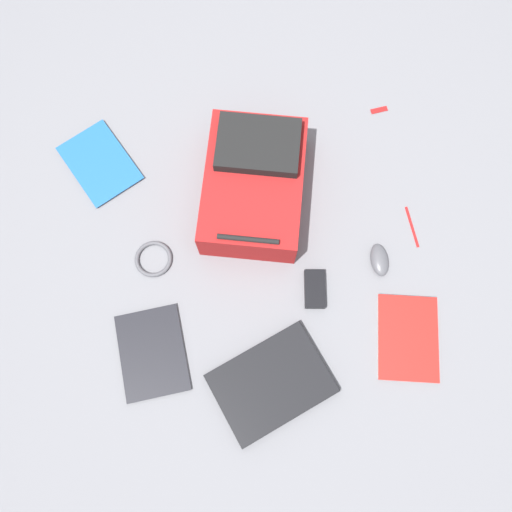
{
  "coord_description": "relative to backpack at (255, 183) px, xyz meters",
  "views": [
    {
      "loc": [
        0.14,
        0.45,
        1.68
      ],
      "look_at": [
        0.04,
        -0.0,
        0.02
      ],
      "focal_mm": 37.35,
      "sensor_mm": 36.0,
      "label": 1
    }
  ],
  "objects": [
    {
      "name": "cable_coil",
      "position": [
        0.37,
        0.16,
        -0.08
      ],
      "size": [
        0.12,
        0.12,
        0.01
      ],
      "primitive_type": "torus",
      "color": "#4C4C51",
      "rests_on": "ground_plane"
    },
    {
      "name": "power_brick",
      "position": [
        -0.11,
        0.37,
        -0.07
      ],
      "size": [
        0.09,
        0.13,
        0.03
      ],
      "primitive_type": "cube",
      "rotation": [
        0.0,
        0.0,
        6.07
      ],
      "color": "black",
      "rests_on": "ground_plane"
    },
    {
      "name": "backpack",
      "position": [
        0.0,
        0.0,
        0.0
      ],
      "size": [
        0.43,
        0.52,
        0.19
      ],
      "color": "maroon",
      "rests_on": "ground_plane"
    },
    {
      "name": "book_blue",
      "position": [
        -0.36,
        0.58,
        -0.07
      ],
      "size": [
        0.25,
        0.31,
        0.02
      ],
      "color": "silver",
      "rests_on": "ground_plane"
    },
    {
      "name": "pen_black",
      "position": [
        -0.48,
        0.23,
        -0.08
      ],
      "size": [
        0.01,
        0.14,
        0.01
      ],
      "primitive_type": "cylinder",
      "rotation": [
        1.57,
        0.0,
        -0.01
      ],
      "color": "red",
      "rests_on": "ground_plane"
    },
    {
      "name": "usb_stick",
      "position": [
        -0.5,
        -0.21,
        -0.08
      ],
      "size": [
        0.06,
        0.02,
        0.01
      ],
      "primitive_type": "cube",
      "rotation": [
        0.0,
        0.0,
        4.74
      ],
      "color": "#B21919",
      "rests_on": "ground_plane"
    },
    {
      "name": "book_red",
      "position": [
        0.5,
        -0.22,
        -0.08
      ],
      "size": [
        0.28,
        0.33,
        0.01
      ],
      "color": "silver",
      "rests_on": "ground_plane"
    },
    {
      "name": "computer_mouse",
      "position": [
        -0.34,
        0.32,
        -0.07
      ],
      "size": [
        0.07,
        0.12,
        0.04
      ],
      "primitive_type": "ellipsoid",
      "rotation": [
        0.0,
        0.0,
        3.03
      ],
      "color": "#4C4C51",
      "rests_on": "ground_plane"
    },
    {
      "name": "laptop",
      "position": [
        0.09,
        0.62,
        -0.07
      ],
      "size": [
        0.4,
        0.33,
        0.03
      ],
      "color": "black",
      "rests_on": "ground_plane"
    },
    {
      "name": "ground_plane",
      "position": [
        0.01,
        0.22,
        -0.08
      ],
      "size": [
        3.82,
        3.82,
        0.0
      ],
      "primitive_type": "plane",
      "color": "slate"
    },
    {
      "name": "book_comic",
      "position": [
        0.43,
        0.45,
        -0.08
      ],
      "size": [
        0.2,
        0.27,
        0.01
      ],
      "color": "silver",
      "rests_on": "ground_plane"
    }
  ]
}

